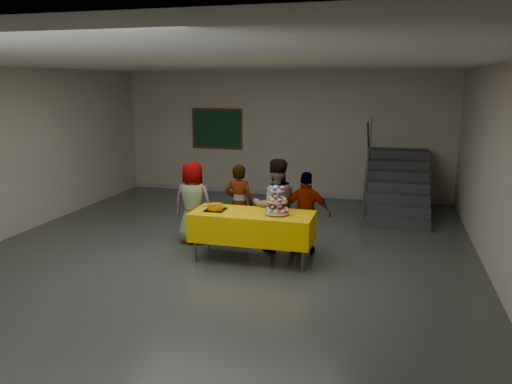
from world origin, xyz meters
TOP-DOWN VIEW (x-y plane):
  - room_shell at (0.00, 0.02)m, footprint 10.00×10.04m
  - bake_table at (0.54, 0.32)m, footprint 1.88×0.78m
  - cupcake_stand at (0.93, 0.30)m, footprint 0.38×0.38m
  - bear_cake at (-0.06, 0.30)m, footprint 0.32×0.36m
  - schoolchild_a at (-0.69, 0.92)m, footprint 0.70×0.46m
  - schoolchild_b at (0.08, 1.10)m, footprint 0.51×0.34m
  - schoolchild_c at (0.78, 0.85)m, footprint 0.90×0.81m
  - schoolchild_d at (1.29, 0.85)m, footprint 0.79×0.34m
  - staircase at (2.70, 4.13)m, footprint 1.30×2.40m
  - noticeboard at (-1.67, 4.96)m, footprint 1.30×0.05m

SIDE VIEW (x-z plane):
  - staircase at x=2.70m, z-range -0.53..1.51m
  - bake_table at x=0.54m, z-range 0.17..0.94m
  - schoolchild_d at x=1.29m, z-range 0.00..1.35m
  - schoolchild_b at x=0.08m, z-range 0.00..1.38m
  - schoolchild_a at x=-0.69m, z-range 0.00..1.42m
  - schoolchild_c at x=0.78m, z-range 0.00..1.54m
  - bear_cake at x=-0.06m, z-range 0.77..0.89m
  - cupcake_stand at x=0.93m, z-range 0.71..1.16m
  - noticeboard at x=-1.67m, z-range 1.10..2.10m
  - room_shell at x=0.00m, z-range 0.62..3.64m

